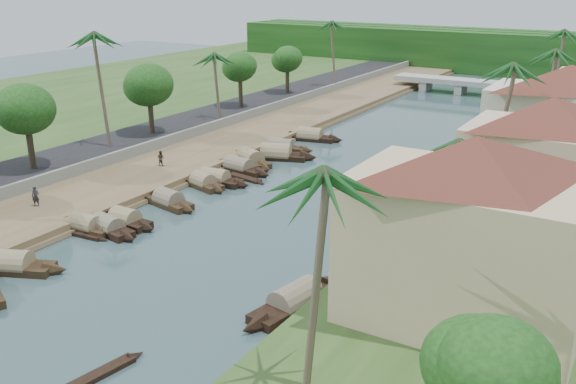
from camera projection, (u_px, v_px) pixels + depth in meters
The scene contains 43 objects.
ground at pixel (206, 251), 46.11m from camera, with size 220.00×220.00×0.00m, color #354B4F.
left_bank at pixel (202, 152), 69.98m from camera, with size 10.00×180.00×0.80m, color brown.
right_bank at pixel (538, 208), 52.89m from camera, with size 16.00×180.00×1.20m, color #29461C.
road at pixel (144, 140), 74.02m from camera, with size 8.00×180.00×1.40m, color black.
retaining_wall at pixel (172, 139), 71.72m from camera, with size 0.40×180.00×1.10m, color slate.
treeline at pixel (519, 53), 125.91m from camera, with size 120.00×14.00×8.00m.
bridge at pixel (480, 85), 103.94m from camera, with size 28.00×4.00×2.40m.
building_near at pixel (468, 230), 33.17m from camera, with size 14.85×14.85×10.20m.
building_mid at pixel (546, 163), 45.74m from camera, with size 14.11×14.11×9.70m.
building_far at pixel (564, 121), 57.50m from camera, with size 15.59×15.59×10.20m.
sampan_2 at pixel (10, 266), 42.93m from camera, with size 8.12×4.78×2.16m.
sampan_3 at pixel (108, 227), 49.39m from camera, with size 7.25×2.72×1.95m.
sampan_4 at pixel (86, 226), 49.60m from camera, with size 6.86×1.85×1.98m.
sampan_5 at pixel (125, 221), 50.71m from camera, with size 6.38×1.91×2.06m.
sampan_6 at pixel (169, 201), 55.01m from camera, with size 7.06×2.97×2.08m.
sampan_7 at pixel (214, 179), 60.81m from camera, with size 7.89×2.22×2.09m.
sampan_8 at pixel (203, 183), 59.75m from camera, with size 6.53×3.27×2.01m.
sampan_9 at pixel (239, 167), 64.54m from camera, with size 8.40×2.71×2.10m.
sampan_10 at pixel (250, 159), 67.24m from camera, with size 8.20×5.43×2.29m.
sampan_11 at pixel (276, 155), 68.92m from camera, with size 9.21×5.07×2.56m.
sampan_12 at pixel (281, 147), 72.10m from camera, with size 8.08×2.69×1.93m.
sampan_13 at pixel (310, 137), 76.49m from camera, with size 8.45×3.30×2.26m.
sampan_14 at pixel (295, 301), 38.33m from camera, with size 3.29×9.40×2.23m.
sampan_15 at pixel (361, 254), 44.73m from camera, with size 2.62×7.60×2.03m.
sampan_16 at pixel (441, 187), 58.76m from camera, with size 4.74×8.96×2.19m.
canoe_0 at pixel (100, 374), 31.85m from camera, with size 1.65×5.38×0.71m.
canoe_1 at pixel (83, 235), 48.76m from camera, with size 4.89×1.13×0.78m.
canoe_2 at pixel (244, 178), 62.24m from camera, with size 5.82×1.90×0.84m.
palm_0 at pixel (312, 177), 25.80m from camera, with size 3.20×3.20×11.81m.
palm_1 at pixel (451, 145), 38.62m from camera, with size 3.20×3.20×9.68m.
palm_2 at pixel (504, 69), 51.44m from camera, with size 3.20×3.20×12.30m.
palm_3 at pixel (552, 54), 64.07m from camera, with size 3.20×3.20×11.89m.
palm_5 at pixel (99, 38), 65.07m from camera, with size 3.20×3.20×13.19m.
palm_6 at pixel (217, 57), 79.07m from camera, with size 3.20×3.20×9.49m.
palm_7 at pixel (561, 34), 79.27m from camera, with size 3.20×3.20×12.46m.
palm_8 at pixel (336, 24), 101.38m from camera, with size 3.20×3.20×11.61m.
tree_2 at pixel (26, 110), 59.12m from camera, with size 5.45×5.45×7.90m.
tree_3 at pixel (149, 86), 72.52m from camera, with size 5.52×5.52×7.79m.
tree_4 at pixel (240, 68), 87.10m from camera, with size 4.49×4.49×7.27m.
tree_5 at pixel (287, 60), 97.35m from camera, with size 4.41×4.41×6.91m.
tree_7 at pixel (488, 368), 22.08m from camera, with size 4.08×4.08×6.70m.
person_near at pixel (36, 196), 52.46m from camera, with size 0.61×0.40×1.68m, color black.
person_far at pixel (161, 158), 63.48m from camera, with size 0.76×0.59×1.56m, color #342D25.
Camera 1 is at (26.81, -33.15, 19.04)m, focal length 40.00 mm.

